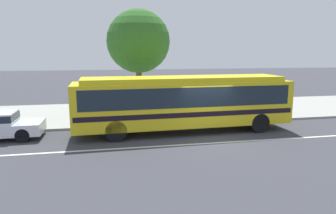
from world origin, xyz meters
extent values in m
plane|color=#383940|center=(0.00, 0.00, 0.00)|extent=(120.00, 120.00, 0.00)
cube|color=#999A92|center=(0.00, 6.83, 0.06)|extent=(60.00, 8.00, 0.12)
cube|color=silver|center=(0.00, -0.80, 0.00)|extent=(56.00, 0.16, 0.01)
cube|color=gold|center=(-0.89, 1.48, 1.52)|extent=(11.11, 2.79, 2.19)
cube|color=gold|center=(-0.89, 1.48, 2.73)|extent=(10.22, 2.47, 0.24)
cube|color=#19232D|center=(-0.89, 1.48, 1.96)|extent=(10.45, 2.79, 0.96)
cube|color=black|center=(-0.89, 1.48, 1.12)|extent=(10.89, 2.80, 0.24)
cube|color=#19232D|center=(4.58, 1.66, 1.96)|extent=(0.19, 2.14, 1.05)
cylinder|color=black|center=(2.83, 2.68, 0.50)|extent=(1.01, 0.31, 1.00)
cylinder|color=black|center=(2.90, 0.53, 0.50)|extent=(1.01, 0.31, 1.00)
cylinder|color=black|center=(-4.46, 2.44, 0.50)|extent=(1.01, 0.31, 1.00)
cylinder|color=black|center=(-4.39, 0.30, 0.50)|extent=(1.01, 0.31, 1.00)
cylinder|color=black|center=(-8.62, 2.56, 0.32)|extent=(0.64, 0.23, 0.64)
cylinder|color=black|center=(-8.60, 1.03, 0.32)|extent=(0.64, 0.23, 0.64)
cylinder|color=#7C685B|center=(3.16, 3.22, 0.57)|extent=(0.14, 0.14, 0.91)
cylinder|color=#7C685B|center=(3.14, 3.38, 0.57)|extent=(0.14, 0.14, 0.91)
cylinder|color=#4B9448|center=(3.15, 3.30, 1.34)|extent=(0.37, 0.37, 0.62)
sphere|color=tan|center=(3.15, 3.30, 1.76)|extent=(0.22, 0.22, 0.22)
cylinder|color=#292C45|center=(3.68, 3.21, 0.55)|extent=(0.14, 0.14, 0.86)
cylinder|color=#292C45|center=(3.76, 3.35, 0.55)|extent=(0.14, 0.14, 0.86)
cylinder|color=blue|center=(3.72, 3.28, 1.27)|extent=(0.47, 0.47, 0.58)
sphere|color=tan|center=(3.72, 3.28, 1.67)|extent=(0.22, 0.22, 0.22)
cylinder|color=gray|center=(2.24, 3.14, 1.22)|extent=(0.08, 0.08, 2.20)
cube|color=yellow|center=(2.24, 3.14, 2.12)|extent=(0.09, 0.44, 0.56)
cylinder|color=brown|center=(-2.72, 5.98, 1.74)|extent=(0.37, 0.37, 3.25)
sphere|color=#2E6424|center=(-2.72, 5.98, 4.75)|extent=(3.96, 3.96, 3.96)
camera|label=1|loc=(-4.64, -13.41, 4.06)|focal=32.35mm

